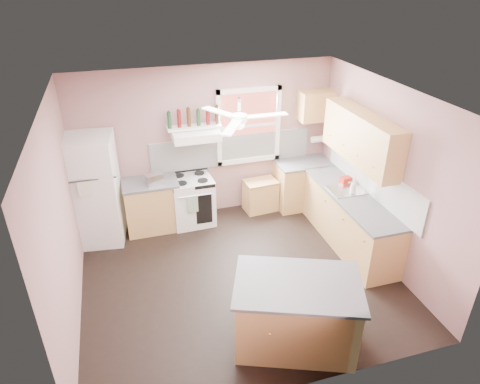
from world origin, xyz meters
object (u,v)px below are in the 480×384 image
object	(u,v)px
cart	(260,196)
refrigerator	(94,190)
stove	(192,200)
island	(296,314)
toaster	(155,179)

from	to	relation	value
cart	refrigerator	bearing A→B (deg)	177.71
cart	stove	bearing A→B (deg)	177.39
stove	refrigerator	bearing A→B (deg)	-178.89
island	cart	bearing A→B (deg)	100.21
toaster	stove	world-z (taller)	toaster
refrigerator	island	bearing A→B (deg)	-45.71
stove	island	world-z (taller)	same
toaster	island	distance (m)	3.28
toaster	cart	xyz separation A→B (m)	(1.91, 0.15, -0.70)
refrigerator	toaster	size ratio (longest dim) A/B	6.51
toaster	island	size ratio (longest dim) A/B	0.20
refrigerator	toaster	bearing A→B (deg)	5.88
refrigerator	stove	distance (m)	1.66
cart	island	size ratio (longest dim) A/B	0.43
refrigerator	stove	world-z (taller)	refrigerator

